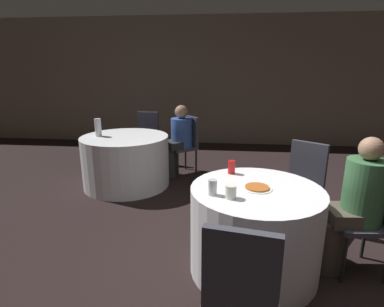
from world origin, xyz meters
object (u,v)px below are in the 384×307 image
object	(u,v)px
chair_far_north	(147,134)
pizza_plate_near	(257,188)
soda_can_silver	(213,187)
bottle_far	(98,127)
table_far	(126,161)
chair_near_northeast	(303,179)
chair_far_northeast	(187,140)
person_green_jacket	(353,207)
soda_can_red	(232,167)
chair_near_east	(373,210)
person_blue_shirt	(178,140)
table_near	(254,230)
chair_near_south	(241,287)

from	to	relation	value
chair_far_north	pizza_plate_near	bearing A→B (deg)	123.24
soda_can_silver	bottle_far	world-z (taller)	bottle_far
table_far	pizza_plate_near	distance (m)	2.50
chair_near_northeast	pizza_plate_near	bearing A→B (deg)	90.06
chair_far_northeast	person_green_jacket	distance (m)	2.89
chair_near_northeast	soda_can_red	distance (m)	0.91
chair_near_east	table_far	bearing A→B (deg)	52.02
chair_near_east	soda_can_silver	size ratio (longest dim) A/B	7.71
chair_far_northeast	chair_near_northeast	bearing A→B (deg)	-177.01
chair_near_northeast	person_blue_shirt	bearing A→B (deg)	-8.49
chair_near_northeast	chair_near_east	size ratio (longest dim) A/B	1.00
table_far	chair_far_north	xyz separation A→B (m)	(0.06, 1.04, 0.19)
pizza_plate_near	soda_can_silver	world-z (taller)	soda_can_silver
table_far	person_blue_shirt	bearing A→B (deg)	37.63
table_near	person_blue_shirt	distance (m)	2.55
table_near	chair_near_east	bearing A→B (deg)	4.92
soda_can_red	bottle_far	bearing A→B (deg)	142.58
chair_near_northeast	soda_can_silver	distance (m)	1.33
person_blue_shirt	soda_can_silver	size ratio (longest dim) A/B	9.26
person_blue_shirt	table_near	bearing A→B (deg)	165.52
chair_near_east	chair_near_northeast	bearing A→B (deg)	24.26
table_far	person_blue_shirt	world-z (taller)	person_blue_shirt
chair_near_northeast	table_near	bearing A→B (deg)	90.00
chair_near_east	person_green_jacket	size ratio (longest dim) A/B	0.80
person_blue_shirt	soda_can_red	xyz separation A→B (m)	(0.80, -1.99, 0.22)
soda_can_silver	table_near	bearing A→B (deg)	24.67
chair_near_northeast	person_blue_shirt	xyz separation A→B (m)	(-1.57, 1.57, 0.02)
pizza_plate_near	person_green_jacket	bearing A→B (deg)	4.96
person_green_jacket	chair_near_east	bearing A→B (deg)	-90.00
chair_far_northeast	soda_can_red	xyz separation A→B (m)	(0.67, -2.09, 0.24)
table_near	person_green_jacket	size ratio (longest dim) A/B	0.92
person_blue_shirt	chair_far_north	bearing A→B (deg)	13.62
chair_near_south	chair_far_northeast	size ratio (longest dim) A/B	1.00
chair_near_east	person_green_jacket	bearing A→B (deg)	90.00
table_near	pizza_plate_near	world-z (taller)	pizza_plate_near
pizza_plate_near	table_far	bearing A→B (deg)	133.20
chair_near_east	chair_far_north	bearing A→B (deg)	38.15
chair_near_northeast	person_blue_shirt	world-z (taller)	person_blue_shirt
bottle_far	pizza_plate_near	bearing A→B (deg)	-40.65
person_blue_shirt	soda_can_red	distance (m)	2.16
bottle_far	soda_can_silver	bearing A→B (deg)	-48.48
soda_can_silver	bottle_far	bearing A→B (deg)	131.52
table_near	chair_near_south	bearing A→B (deg)	-100.15
table_far	bottle_far	bearing A→B (deg)	-175.44
chair_near_east	chair_near_south	bearing A→B (deg)	127.46
table_near	chair_far_north	distance (m)	3.28
table_near	soda_can_silver	bearing A→B (deg)	-155.33
chair_near_east	chair_far_northeast	size ratio (longest dim) A/B	1.00
chair_near_northeast	chair_near_east	world-z (taller)	same
person_blue_shirt	soda_can_silver	bearing A→B (deg)	156.89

